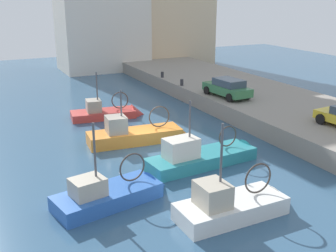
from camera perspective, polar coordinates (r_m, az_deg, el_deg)
name	(u,v)px	position (r m, az deg, el deg)	size (l,w,h in m)	color
water_surface	(150,148)	(25.02, -2.45, -3.08)	(80.00, 80.00, 0.00)	#335675
quay_wall	(299,115)	(30.98, 17.45, 1.39)	(9.00, 56.00, 1.20)	gray
fishing_boat_white	(237,212)	(18.07, 9.36, -11.45)	(5.50, 2.15, 4.99)	white
fishing_boat_orange	(139,140)	(26.17, -3.93, -1.86)	(6.69, 2.45, 4.19)	orange
fishing_boat_red	(109,116)	(31.48, -8.05, 1.39)	(5.63, 2.58, 4.28)	#BC3833
fishing_boat_teal	(206,161)	(22.91, 5.18, -4.75)	(7.13, 2.42, 4.52)	teal
fishing_boat_blue	(115,199)	(19.04, -7.25, -9.84)	(5.74, 2.88, 4.71)	#2D60B7
parked_car_green	(227,88)	(32.53, 8.11, 5.21)	(2.21, 4.32, 1.43)	#387547
mooring_bollard_mid	(182,82)	(36.35, 1.90, 5.97)	(0.28, 0.28, 0.55)	#2D2D33
mooring_bollard_north	(162,75)	(39.87, -0.79, 7.03)	(0.28, 0.28, 0.55)	#2D2D33
waterfront_building_central	(165,2)	(55.73, -0.43, 16.57)	(11.02, 8.39, 15.46)	beige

